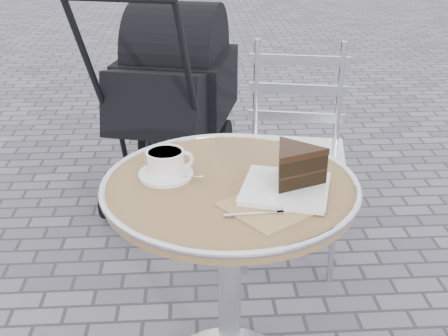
{
  "coord_description": "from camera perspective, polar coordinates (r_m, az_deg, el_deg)",
  "views": [
    {
      "loc": [
        -0.1,
        -1.38,
        1.43
      ],
      "look_at": [
        -0.02,
        -0.0,
        0.78
      ],
      "focal_mm": 45.0,
      "sensor_mm": 36.0,
      "label": 1
    }
  ],
  "objects": [
    {
      "name": "cappuccino_set",
      "position": [
        1.58,
        -5.89,
        0.28
      ],
      "size": [
        0.18,
        0.15,
        0.08
      ],
      "rotation": [
        0.0,
        0.0,
        0.28
      ],
      "color": "white",
      "rests_on": "cafe_table"
    },
    {
      "name": "cafe_table",
      "position": [
        1.63,
        0.6,
        -6.69
      ],
      "size": [
        0.72,
        0.72,
        0.74
      ],
      "color": "silver",
      "rests_on": "ground"
    },
    {
      "name": "baby_stroller",
      "position": [
        2.96,
        -5.28,
        7.02
      ],
      "size": [
        0.74,
        1.17,
        1.13
      ],
      "rotation": [
        0.0,
        0.0,
        -0.26
      ],
      "color": "black",
      "rests_on": "ground"
    },
    {
      "name": "bistro_chair",
      "position": [
        2.4,
        7.27,
        4.1
      ],
      "size": [
        0.49,
        0.49,
        0.93
      ],
      "rotation": [
        0.0,
        0.0,
        -0.2
      ],
      "color": "silver",
      "rests_on": "ground"
    },
    {
      "name": "cake_plate_set",
      "position": [
        1.51,
        6.99,
        -0.28
      ],
      "size": [
        0.33,
        0.36,
        0.12
      ],
      "rotation": [
        0.0,
        0.0,
        -0.29
      ],
      "color": "#A4805A",
      "rests_on": "cafe_table"
    }
  ]
}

